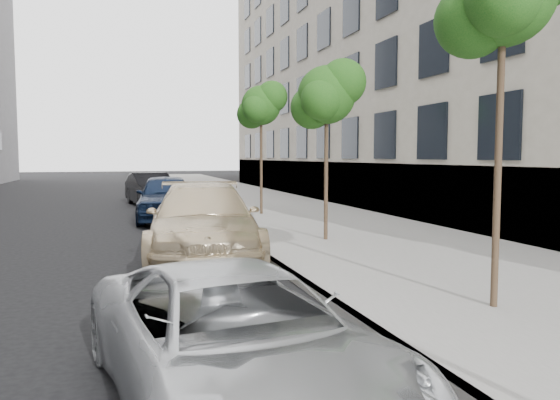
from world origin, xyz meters
name	(u,v)px	position (x,y,z in m)	size (l,w,h in m)	color
ground	(319,385)	(0.00, 0.00, 0.00)	(160.00, 160.00, 0.00)	black
sidewalk	(237,197)	(4.30, 24.00, 0.07)	(6.40, 72.00, 0.14)	gray
curb	(178,198)	(1.18, 24.00, 0.07)	(0.15, 72.00, 0.14)	#9E9B93
tree_mid	(328,95)	(3.23, 8.00, 3.79)	(1.78, 1.58, 4.52)	#38281C
tree_far	(262,105)	(3.23, 14.50, 4.10)	(1.76, 1.56, 4.83)	#38281C
minivan	(235,341)	(-0.89, -0.27, 0.62)	(2.07, 4.48, 1.25)	silver
suv	(203,222)	(-0.10, 6.85, 0.83)	(2.31, 5.69, 1.65)	beige
sedan_blue	(166,197)	(-0.25, 14.47, 0.82)	(1.93, 4.80, 1.64)	#0F1A32
sedan_black	(151,189)	(-0.41, 20.64, 0.75)	(1.58, 4.53, 1.49)	black
sedan_rear	(150,185)	(-0.12, 26.49, 0.67)	(1.87, 4.59, 1.33)	#94979B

